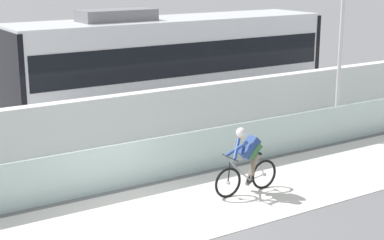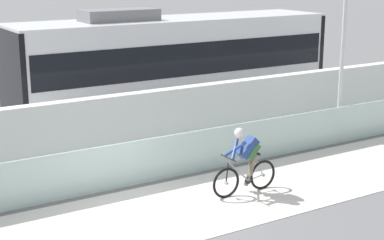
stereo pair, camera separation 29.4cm
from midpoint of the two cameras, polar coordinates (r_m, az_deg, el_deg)
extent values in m
plane|color=slate|center=(13.18, -4.00, -8.87)|extent=(200.00, 200.00, 0.00)
cube|color=silver|center=(13.18, -4.00, -8.84)|extent=(32.00, 3.20, 0.01)
cube|color=#ADC6C1|center=(14.53, -7.57, -4.38)|extent=(32.00, 0.05, 1.10)
cube|color=white|center=(16.00, -10.38, -1.32)|extent=(32.00, 0.36, 1.85)
cube|color=#595654|center=(18.49, -13.22, -2.29)|extent=(32.00, 0.08, 0.01)
cube|color=#595654|center=(19.80, -14.63, -1.26)|extent=(32.00, 0.08, 0.01)
cube|color=silver|center=(20.55, -2.32, 5.18)|extent=(11.00, 2.50, 3.10)
cube|color=black|center=(20.49, -2.33, 6.15)|extent=(10.56, 2.54, 1.04)
cube|color=#19599E|center=(20.81, -2.29, 1.46)|extent=(10.78, 2.53, 0.28)
cube|color=slate|center=(19.42, -7.49, 9.68)|extent=(2.40, 1.10, 0.36)
cube|color=#232326|center=(19.36, -11.29, -0.33)|extent=(1.40, 1.88, 0.20)
cylinder|color=black|center=(18.73, -10.47, -0.98)|extent=(0.60, 0.10, 0.60)
cylinder|color=black|center=(20.03, -12.04, -0.05)|extent=(0.60, 0.10, 0.60)
cube|color=#232326|center=(22.79, 5.37, 2.12)|extent=(1.40, 1.88, 0.20)
cylinder|color=black|center=(22.26, 6.50, 1.63)|extent=(0.60, 0.10, 0.60)
cylinder|color=black|center=(23.36, 4.28, 2.29)|extent=(0.60, 0.10, 0.60)
cube|color=black|center=(18.44, -17.11, 3.48)|extent=(0.16, 2.54, 2.94)
cube|color=black|center=(23.74, 9.15, 6.27)|extent=(0.16, 2.54, 2.94)
torus|color=black|center=(13.97, 2.77, -5.87)|extent=(0.72, 0.06, 0.72)
cylinder|color=#99999E|center=(13.97, 2.77, -5.87)|extent=(0.07, 0.10, 0.07)
torus|color=black|center=(14.57, 6.15, -5.07)|extent=(0.72, 0.06, 0.72)
cylinder|color=#99999E|center=(14.57, 6.15, -5.07)|extent=(0.07, 0.10, 0.07)
cylinder|color=#99999E|center=(14.09, 3.91, -4.78)|extent=(0.60, 0.04, 0.58)
cylinder|color=#99999E|center=(14.30, 5.13, -4.45)|extent=(0.22, 0.04, 0.59)
cylinder|color=#99999E|center=(14.05, 4.22, -3.60)|extent=(0.76, 0.04, 0.07)
cylinder|color=#99999E|center=(14.46, 5.49, -5.34)|extent=(0.43, 0.03, 0.09)
cylinder|color=#99999E|center=(14.41, 5.80, -4.18)|extent=(0.27, 0.02, 0.53)
cylinder|color=black|center=(13.90, 2.87, -4.90)|extent=(0.08, 0.03, 0.49)
cube|color=black|center=(14.25, 5.44, -3.21)|extent=(0.24, 0.10, 0.05)
cylinder|color=black|center=(13.81, 2.97, -3.53)|extent=(0.03, 0.58, 0.03)
cylinder|color=#262628|center=(14.34, 4.81, -5.61)|extent=(0.18, 0.02, 0.18)
cube|color=navy|center=(14.06, 4.75, -2.52)|extent=(0.50, 0.28, 0.51)
cube|color=#336638|center=(14.14, 5.05, -2.81)|extent=(0.38, 0.30, 0.38)
sphere|color=beige|center=(13.82, 3.99, -1.31)|extent=(0.20, 0.20, 0.20)
sphere|color=silver|center=(13.82, 4.00, -1.17)|extent=(0.23, 0.23, 0.23)
cylinder|color=navy|center=(13.85, 3.58, -2.72)|extent=(0.44, 0.41, 0.41)
cylinder|color=navy|center=(13.85, 3.58, -2.72)|extent=(0.44, 0.41, 0.41)
cylinder|color=#726656|center=(14.30, 5.06, -4.64)|extent=(0.29, 0.33, 0.80)
cylinder|color=#726656|center=(14.26, 5.07, -4.10)|extent=(0.29, 0.33, 0.54)
cylinder|color=gray|center=(19.11, 12.79, -1.41)|extent=(0.24, 0.24, 0.20)
cylinder|color=silver|center=(18.66, 13.14, 4.80)|extent=(0.12, 0.12, 4.20)
camera|label=1|loc=(0.15, -90.53, -0.14)|focal=57.13mm
camera|label=2|loc=(0.15, 89.47, 0.14)|focal=57.13mm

